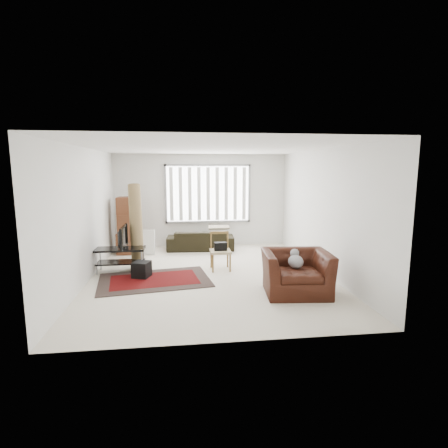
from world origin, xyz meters
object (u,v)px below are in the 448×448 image
object	(u,v)px
moving_boxes	(129,227)
sofa	(200,237)
armchair	(296,269)
tv_stand	(121,255)
side_chair	(220,249)

from	to	relation	value
moving_boxes	sofa	distance (m)	1.98
sofa	armchair	distance (m)	4.05
tv_stand	sofa	bearing A→B (deg)	46.00
tv_stand	sofa	xyz separation A→B (m)	(1.89, 1.95, -0.03)
moving_boxes	tv_stand	bearing A→B (deg)	-88.22
tv_stand	side_chair	xyz separation A→B (m)	(2.22, -0.11, 0.09)
tv_stand	sofa	size ratio (longest dim) A/B	0.57
moving_boxes	sofa	xyz separation A→B (m)	(1.94, 0.19, -0.35)
moving_boxes	side_chair	bearing A→B (deg)	-39.37
sofa	moving_boxes	bearing A→B (deg)	8.92
side_chair	armchair	size ratio (longest dim) A/B	0.66
tv_stand	armchair	world-z (taller)	armchair
sofa	armchair	xyz separation A→B (m)	(1.55, -3.74, 0.09)
tv_stand	armchair	distance (m)	3.87
tv_stand	side_chair	bearing A→B (deg)	-2.81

